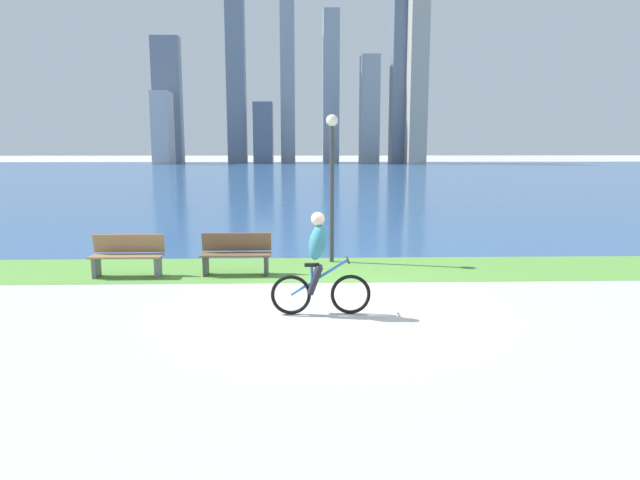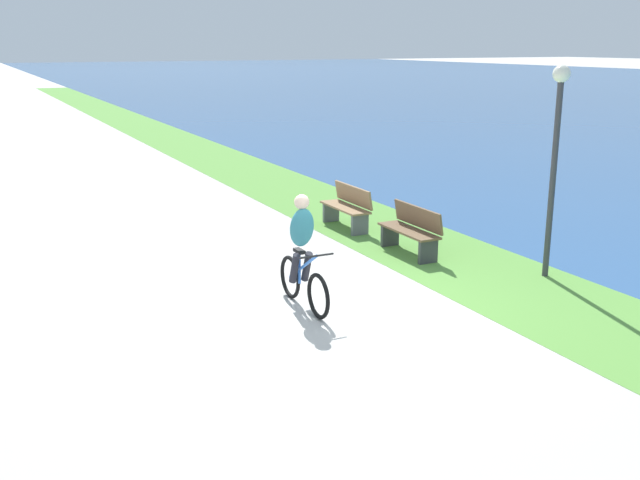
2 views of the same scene
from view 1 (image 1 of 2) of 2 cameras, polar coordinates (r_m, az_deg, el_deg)
The scene contains 8 objects.
ground_plane at distance 10.05m, azimuth 2.17°, elevation -6.57°, with size 300.00×300.00×0.00m, color #B2AFA8.
grass_strip_bayside at distance 12.95m, azimuth 1.27°, elevation -2.91°, with size 120.00×2.59×0.01m, color #59933D.
bay_water_surface at distance 56.07m, azimuth -1.07°, elevation 6.59°, with size 300.00×84.15×0.00m, color #2D568C.
cyclist_lead at distance 9.36m, azimuth -0.13°, elevation -2.46°, with size 1.65×0.52×1.71m.
bench_near_path at distance 12.46m, azimuth -8.36°, elevation -1.40°, with size 1.50×0.47×0.90m.
bench_far_along_path at distance 12.82m, azimuth -18.65°, elevation -1.50°, with size 1.50×0.47×0.90m.
lamppost_tall at distance 13.49m, azimuth 1.20°, elevation 7.49°, with size 0.28×0.28×3.48m.
city_skyline_far_shore at distance 91.71m, azimuth 0.62°, elevation 14.44°, with size 42.29×11.01×26.76m.
Camera 1 is at (-0.67, -9.64, 2.77)m, focal length 32.07 mm.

